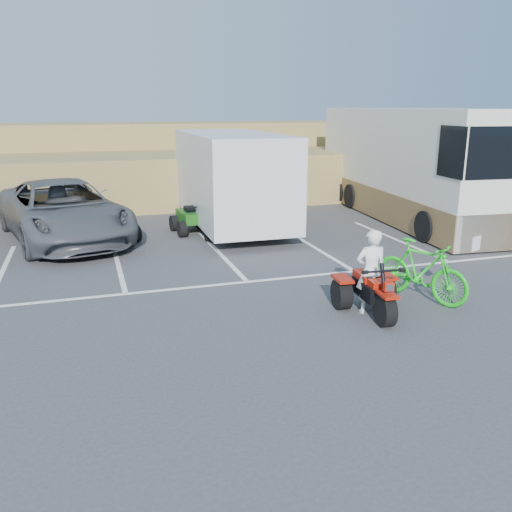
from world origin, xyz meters
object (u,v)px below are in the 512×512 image
object	(u,v)px
rv_motorhome	(409,172)
quad_atv_green	(191,233)
green_dirt_bike	(421,271)
quad_atv_blue	(115,241)
grey_pickup	(63,211)
cargo_trailer	(232,177)
red_trike_atv	(372,315)
rider	(371,272)

from	to	relation	value
rv_motorhome	quad_atv_green	bearing A→B (deg)	-173.49
green_dirt_bike	quad_atv_blue	bearing A→B (deg)	102.53
grey_pickup	cargo_trailer	bearing A→B (deg)	-12.15
red_trike_atv	cargo_trailer	size ratio (longest dim) A/B	0.24
rv_motorhome	quad_atv_green	distance (m)	8.03
rider	quad_atv_blue	distance (m)	8.61
cargo_trailer	quad_atv_blue	world-z (taller)	cargo_trailer
rider	quad_atv_blue	world-z (taller)	rider
rider	green_dirt_bike	size ratio (longest dim) A/B	0.79
green_dirt_bike	rv_motorhome	world-z (taller)	rv_motorhome
red_trike_atv	green_dirt_bike	world-z (taller)	green_dirt_bike
rv_motorhome	quad_atv_blue	world-z (taller)	rv_motorhome
rider	rv_motorhome	distance (m)	9.96
rider	green_dirt_bike	distance (m)	1.39
green_dirt_bike	cargo_trailer	bearing A→B (deg)	77.30
grey_pickup	red_trike_atv	bearing A→B (deg)	-69.17
quad_atv_blue	quad_atv_green	size ratio (longest dim) A/B	1.02
cargo_trailer	rv_motorhome	size ratio (longest dim) A/B	0.62
red_trike_atv	quad_atv_green	bearing A→B (deg)	109.22
red_trike_atv	grey_pickup	distance (m)	9.95
rv_motorhome	quad_atv_blue	xyz separation A→B (m)	(-10.23, -0.58, -1.62)
rv_motorhome	quad_atv_blue	size ratio (longest dim) A/B	7.21
green_dirt_bike	grey_pickup	bearing A→B (deg)	106.60
rider	quad_atv_blue	bearing A→B (deg)	-54.24
quad_atv_blue	rv_motorhome	bearing A→B (deg)	-14.52
cargo_trailer	quad_atv_blue	xyz separation A→B (m)	(-3.79, -0.75, -1.64)
red_trike_atv	rv_motorhome	xyz separation A→B (m)	(5.93, 8.13, 1.62)
green_dirt_bike	cargo_trailer	distance (m)	8.11
quad_atv_blue	quad_atv_green	xyz separation A→B (m)	(2.36, 0.39, 0.00)
rider	quad_atv_blue	size ratio (longest dim) A/B	1.12
grey_pickup	rider	bearing A→B (deg)	-68.60
cargo_trailer	green_dirt_bike	bearing A→B (deg)	-75.60
quad_atv_blue	cargo_trailer	bearing A→B (deg)	-6.54
cargo_trailer	quad_atv_green	distance (m)	2.21
quad_atv_blue	grey_pickup	bearing A→B (deg)	140.20
cargo_trailer	quad_atv_blue	distance (m)	4.20
grey_pickup	quad_atv_blue	world-z (taller)	grey_pickup
rider	green_dirt_bike	xyz separation A→B (m)	(1.34, 0.32, -0.20)
grey_pickup	quad_atv_green	size ratio (longest dim) A/B	4.42
quad_atv_blue	quad_atv_green	distance (m)	2.40
grey_pickup	quad_atv_green	bearing A→B (deg)	-16.85
rv_motorhome	red_trike_atv	bearing A→B (deg)	-120.95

